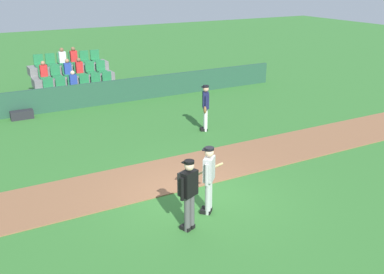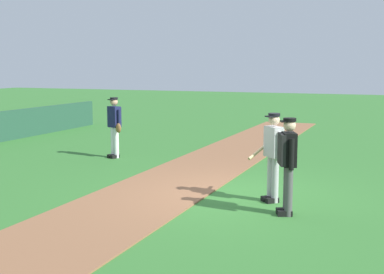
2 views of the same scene
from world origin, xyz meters
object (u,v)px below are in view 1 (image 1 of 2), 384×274
umpire_home_plate (189,191)px  equipment_bag (22,115)px  batter_grey_jersey (209,177)px  runner_navy_jersey (205,106)px

umpire_home_plate → equipment_bag: 10.97m
batter_grey_jersey → runner_navy_jersey: same height
runner_navy_jersey → equipment_bag: (-5.87, 4.91, -0.78)m
batter_grey_jersey → equipment_bag: size_ratio=1.96×
batter_grey_jersey → runner_navy_jersey: (3.10, 5.40, -0.01)m
runner_navy_jersey → equipment_bag: bearing=140.1°
runner_navy_jersey → equipment_bag: runner_navy_jersey is taller
umpire_home_plate → runner_navy_jersey: bearing=56.2°
batter_grey_jersey → umpire_home_plate: (-0.81, -0.45, 0.03)m
runner_navy_jersey → equipment_bag: 7.69m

